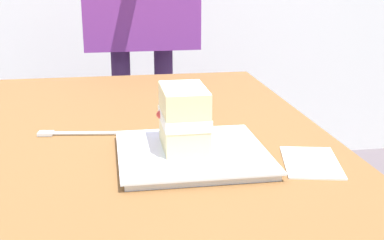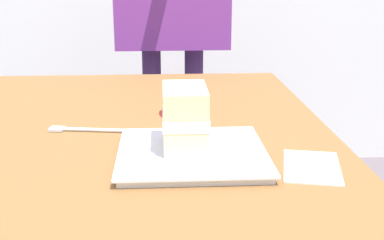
# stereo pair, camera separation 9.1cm
# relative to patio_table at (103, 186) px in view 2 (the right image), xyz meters

# --- Properties ---
(patio_table) EXTENTS (1.21, 0.96, 0.78)m
(patio_table) POSITION_rel_patio_table_xyz_m (0.00, 0.00, 0.00)
(patio_table) COLOR brown
(patio_table) RESTS_ON ground
(dessert_plate) EXTENTS (0.26, 0.26, 0.02)m
(dessert_plate) POSITION_rel_patio_table_xyz_m (0.14, 0.18, 0.12)
(dessert_plate) COLOR white
(dessert_plate) RESTS_ON patio_table
(cake_slice) EXTENTS (0.12, 0.09, 0.11)m
(cake_slice) POSITION_rel_patio_table_xyz_m (0.12, 0.17, 0.18)
(cake_slice) COLOR beige
(cake_slice) RESTS_ON dessert_plate
(dessert_fork) EXTENTS (0.04, 0.17, 0.01)m
(dessert_fork) POSITION_rel_patio_table_xyz_m (-0.03, -0.04, 0.12)
(dessert_fork) COLOR silver
(dessert_fork) RESTS_ON patio_table
(paper_napkin) EXTENTS (0.17, 0.13, 0.00)m
(paper_napkin) POSITION_rel_patio_table_xyz_m (0.20, 0.38, 0.11)
(paper_napkin) COLOR silver
(paper_napkin) RESTS_ON patio_table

